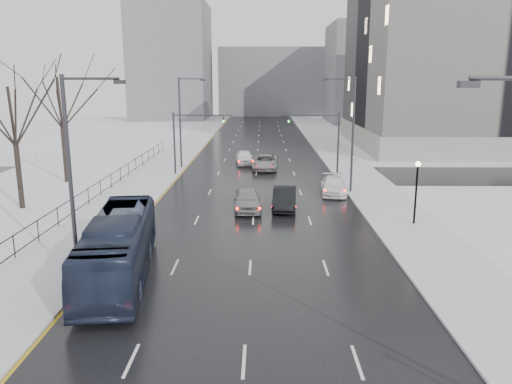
{
  "coord_description": "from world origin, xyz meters",
  "views": [
    {
      "loc": [
        0.63,
        -2.85,
        9.78
      ],
      "look_at": [
        0.22,
        29.22,
        2.5
      ],
      "focal_mm": 35.0,
      "sensor_mm": 36.0,
      "label": 1
    }
  ],
  "objects_px": {
    "sedan_center_near": "(247,199)",
    "sedan_center_far": "(244,157)",
    "streetlight_l_far": "(182,118)",
    "bus": "(119,247)",
    "tree_park_e": "(67,183)",
    "streetlight_r_mid": "(350,129)",
    "streetlight_l_near": "(74,170)",
    "sedan_right_cross": "(265,162)",
    "tree_park_d": "(23,209)",
    "lamppost_r_mid": "(417,183)",
    "sedan_right_near": "(284,198)",
    "no_uturn_sign": "(353,160)",
    "mast_signal_right": "(328,136)",
    "sedan_right_far": "(334,186)",
    "mast_signal_left": "(185,136)"
  },
  "relations": [
    {
      "from": "sedan_right_near",
      "to": "sedan_right_cross",
      "type": "height_order",
      "value": "sedan_right_near"
    },
    {
      "from": "sedan_center_near",
      "to": "sedan_right_near",
      "type": "bearing_deg",
      "value": 4.28
    },
    {
      "from": "mast_signal_right",
      "to": "sedan_right_far",
      "type": "bearing_deg",
      "value": -93.41
    },
    {
      "from": "tree_park_e",
      "to": "streetlight_r_mid",
      "type": "relative_size",
      "value": 1.35
    },
    {
      "from": "streetlight_l_far",
      "to": "bus",
      "type": "xyz_separation_m",
      "value": [
        1.67,
        -31.39,
        -3.99
      ]
    },
    {
      "from": "sedan_center_near",
      "to": "sedan_center_far",
      "type": "relative_size",
      "value": 1.03
    },
    {
      "from": "streetlight_l_far",
      "to": "mast_signal_right",
      "type": "bearing_deg",
      "value": -14.48
    },
    {
      "from": "streetlight_r_mid",
      "to": "bus",
      "type": "relative_size",
      "value": 0.88
    },
    {
      "from": "sedan_right_far",
      "to": "streetlight_r_mid",
      "type": "bearing_deg",
      "value": 28.26
    },
    {
      "from": "no_uturn_sign",
      "to": "sedan_right_cross",
      "type": "relative_size",
      "value": 0.47
    },
    {
      "from": "tree_park_e",
      "to": "lamppost_r_mid",
      "type": "height_order",
      "value": "tree_park_e"
    },
    {
      "from": "tree_park_d",
      "to": "mast_signal_left",
      "type": "xyz_separation_m",
      "value": [
        10.47,
        14.0,
        4.11
      ]
    },
    {
      "from": "streetlight_r_mid",
      "to": "sedan_right_far",
      "type": "distance_m",
      "value": 5.06
    },
    {
      "from": "sedan_center_far",
      "to": "sedan_right_near",
      "type": "bearing_deg",
      "value": -85.47
    },
    {
      "from": "mast_signal_right",
      "to": "tree_park_e",
      "type": "bearing_deg",
      "value": -171.1
    },
    {
      "from": "streetlight_l_near",
      "to": "bus",
      "type": "distance_m",
      "value": 4.37
    },
    {
      "from": "mast_signal_right",
      "to": "mast_signal_left",
      "type": "xyz_separation_m",
      "value": [
        -14.65,
        0.0,
        0.0
      ]
    },
    {
      "from": "tree_park_e",
      "to": "bus",
      "type": "distance_m",
      "value": 26.21
    },
    {
      "from": "tree_park_d",
      "to": "lamppost_r_mid",
      "type": "distance_m",
      "value": 29.23
    },
    {
      "from": "tree_park_d",
      "to": "sedan_right_cross",
      "type": "xyz_separation_m",
      "value": [
        18.75,
        17.37,
        0.83
      ]
    },
    {
      "from": "streetlight_l_far",
      "to": "mast_signal_left",
      "type": "xyz_separation_m",
      "value": [
        0.84,
        -4.0,
        -1.51
      ]
    },
    {
      "from": "streetlight_r_mid",
      "to": "streetlight_l_near",
      "type": "relative_size",
      "value": 1.0
    },
    {
      "from": "tree_park_d",
      "to": "streetlight_r_mid",
      "type": "bearing_deg",
      "value": 13.01
    },
    {
      "from": "no_uturn_sign",
      "to": "sedan_center_far",
      "type": "xyz_separation_m",
      "value": [
        -10.64,
        10.71,
        -1.44
      ]
    },
    {
      "from": "tree_park_d",
      "to": "sedan_center_far",
      "type": "relative_size",
      "value": 2.6
    },
    {
      "from": "sedan_right_cross",
      "to": "sedan_center_far",
      "type": "bearing_deg",
      "value": 128.63
    },
    {
      "from": "tree_park_e",
      "to": "sedan_center_near",
      "type": "distance_m",
      "value": 20.43
    },
    {
      "from": "streetlight_l_near",
      "to": "sedan_right_cross",
      "type": "distance_m",
      "value": 33.02
    },
    {
      "from": "sedan_right_near",
      "to": "sedan_right_far",
      "type": "distance_m",
      "value": 6.85
    },
    {
      "from": "streetlight_l_far",
      "to": "sedan_right_far",
      "type": "height_order",
      "value": "streetlight_l_far"
    },
    {
      "from": "streetlight_l_near",
      "to": "sedan_right_cross",
      "type": "xyz_separation_m",
      "value": [
        9.12,
        31.37,
        -4.78
      ]
    },
    {
      "from": "tree_park_d",
      "to": "tree_park_e",
      "type": "distance_m",
      "value": 10.01
    },
    {
      "from": "lamppost_r_mid",
      "to": "sedan_center_near",
      "type": "bearing_deg",
      "value": 161.57
    },
    {
      "from": "mast_signal_right",
      "to": "streetlight_l_far",
      "type": "bearing_deg",
      "value": 165.52
    },
    {
      "from": "sedan_center_near",
      "to": "sedan_center_far",
      "type": "xyz_separation_m",
      "value": [
        -0.94,
        20.87,
        -0.03
      ]
    },
    {
      "from": "streetlight_r_mid",
      "to": "bus",
      "type": "bearing_deg",
      "value": -127.1
    },
    {
      "from": "tree_park_e",
      "to": "sedan_center_far",
      "type": "relative_size",
      "value": 2.81
    },
    {
      "from": "streetlight_r_mid",
      "to": "mast_signal_right",
      "type": "relative_size",
      "value": 1.54
    },
    {
      "from": "lamppost_r_mid",
      "to": "mast_signal_left",
      "type": "distance_m",
      "value": 25.71
    },
    {
      "from": "sedan_center_near",
      "to": "sedan_right_far",
      "type": "bearing_deg",
      "value": 33.78
    },
    {
      "from": "tree_park_d",
      "to": "streetlight_l_far",
      "type": "relative_size",
      "value": 1.25
    },
    {
      "from": "lamppost_r_mid",
      "to": "mast_signal_right",
      "type": "relative_size",
      "value": 0.66
    },
    {
      "from": "sedan_center_near",
      "to": "sedan_right_cross",
      "type": "relative_size",
      "value": 0.87
    },
    {
      "from": "tree_park_e",
      "to": "sedan_center_near",
      "type": "xyz_separation_m",
      "value": [
        17.7,
        -10.17,
        0.89
      ]
    },
    {
      "from": "tree_park_e",
      "to": "sedan_right_cross",
      "type": "height_order",
      "value": "tree_park_e"
    },
    {
      "from": "tree_park_d",
      "to": "lamppost_r_mid",
      "type": "height_order",
      "value": "tree_park_d"
    },
    {
      "from": "bus",
      "to": "sedan_right_cross",
      "type": "relative_size",
      "value": 2.0
    },
    {
      "from": "lamppost_r_mid",
      "to": "sedan_right_near",
      "type": "relative_size",
      "value": 0.85
    },
    {
      "from": "streetlight_r_mid",
      "to": "lamppost_r_mid",
      "type": "bearing_deg",
      "value": -74.18
    },
    {
      "from": "sedan_right_near",
      "to": "streetlight_l_far",
      "type": "bearing_deg",
      "value": 124.39
    }
  ]
}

